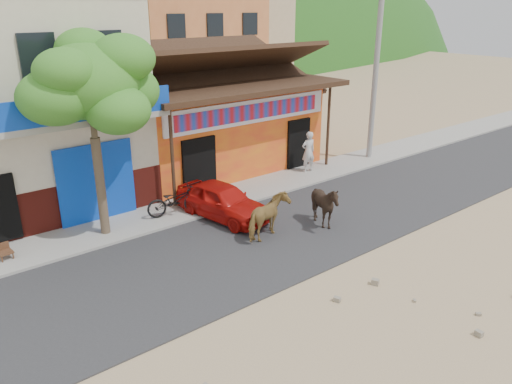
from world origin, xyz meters
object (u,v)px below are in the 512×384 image
(cow_tan, at_px, (268,217))
(cafe_chair_right, at_px, (4,246))
(tree, at_px, (95,138))
(cow_dark, at_px, (325,205))
(red_car, at_px, (222,201))
(scooter, at_px, (175,200))
(utility_pole, at_px, (376,68))
(pedestrian, at_px, (308,152))

(cow_tan, height_order, cafe_chair_right, cow_tan)
(cow_tan, xyz_separation_m, cafe_chair_right, (-6.65, 3.39, -0.19))
(tree, relative_size, cow_tan, 3.78)
(cow_dark, bearing_deg, cafe_chair_right, -142.58)
(tree, bearing_deg, red_car, -17.78)
(red_car, bearing_deg, tree, 152.13)
(scooter, bearing_deg, cow_dark, -126.20)
(utility_pole, distance_m, cafe_chair_right, 16.06)
(tree, bearing_deg, cow_tan, -40.79)
(cow_tan, bearing_deg, red_car, -12.54)
(utility_pole, height_order, red_car, utility_pole)
(red_car, bearing_deg, cow_tan, -94.65)
(red_car, bearing_deg, pedestrian, 6.09)
(utility_pole, relative_size, cow_tan, 5.05)
(cow_dark, xyz_separation_m, scooter, (-3.32, 3.66, -0.14))
(cow_dark, distance_m, pedestrian, 5.40)
(cow_dark, relative_size, scooter, 0.76)
(tree, xyz_separation_m, red_car, (3.60, -1.15, -2.48))
(scooter, xyz_separation_m, cafe_chair_right, (-5.25, 0.22, -0.10))
(scooter, distance_m, pedestrian, 6.73)
(pedestrian, bearing_deg, tree, 12.44)
(utility_pole, height_order, cafe_chair_right, utility_pole)
(cow_dark, relative_size, red_car, 0.41)
(pedestrian, distance_m, cafe_chair_right, 11.96)
(cafe_chair_right, bearing_deg, tree, -9.21)
(cow_tan, height_order, red_car, cow_tan)
(cow_dark, bearing_deg, red_car, -169.13)
(tree, distance_m, cow_dark, 7.25)
(scooter, bearing_deg, utility_pole, -76.74)
(cow_tan, distance_m, cafe_chair_right, 7.47)
(cow_tan, distance_m, cow_dark, 1.99)
(cow_dark, bearing_deg, pedestrian, 113.07)
(tree, distance_m, scooter, 3.47)
(scooter, distance_m, cafe_chair_right, 5.26)
(red_car, height_order, pedestrian, pedestrian)
(tree, distance_m, red_car, 4.52)
(tree, height_order, pedestrian, tree)
(tree, distance_m, cow_tan, 5.57)
(utility_pole, xyz_separation_m, red_car, (-9.20, -1.35, -3.48))
(cow_dark, bearing_deg, utility_pole, 91.07)
(red_car, bearing_deg, cafe_chair_right, 158.85)
(cow_tan, height_order, pedestrian, pedestrian)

